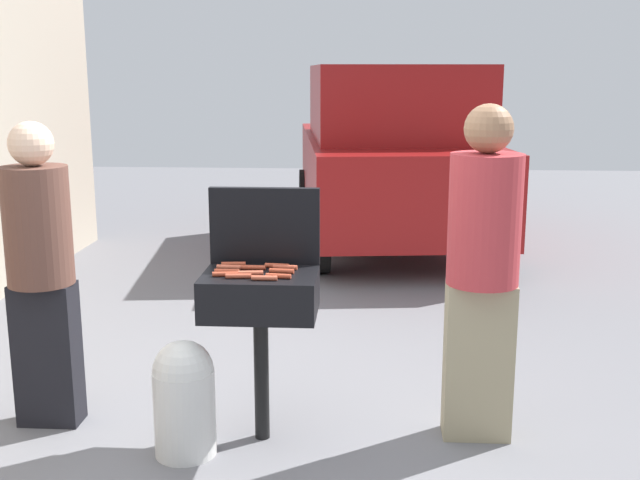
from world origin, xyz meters
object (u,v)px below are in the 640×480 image
object	(u,v)px
hot_dog_6	(229,267)
person_left	(41,265)
hot_dog_0	(238,276)
hot_dog_2	(264,278)
hot_dog_10	(253,267)
propane_tank	(184,396)
person_right	(483,263)
hot_dog_11	(225,274)
hot_dog_7	(234,264)
hot_dog_1	(251,273)
hot_dog_4	(278,276)
hot_dog_5	(227,271)
hot_dog_9	(282,271)
hot_dog_3	(277,266)
parked_minivan	(390,153)
bbq_grill	(260,300)
hot_dog_8	(285,267)

from	to	relation	value
hot_dog_6	person_left	world-z (taller)	person_left
hot_dog_0	hot_dog_2	world-z (taller)	same
hot_dog_10	propane_tank	size ratio (longest dim) A/B	0.21
hot_dog_6	person_right	xyz separation A→B (m)	(1.34, 0.03, 0.04)
hot_dog_11	person_right	bearing A→B (deg)	7.36
hot_dog_0	hot_dog_7	xyz separation A→B (m)	(-0.07, 0.25, 0.00)
hot_dog_0	hot_dog_1	world-z (taller)	same
hot_dog_4	hot_dog_5	size ratio (longest dim) A/B	1.00
hot_dog_9	hot_dog_3	bearing A→B (deg)	108.83
propane_tank	parked_minivan	size ratio (longest dim) A/B	0.13
hot_dog_2	hot_dog_1	bearing A→B (deg)	132.18
hot_dog_5	hot_dog_9	size ratio (longest dim) A/B	1.00
hot_dog_2	bbq_grill	bearing A→B (deg)	107.45
hot_dog_2	hot_dog_5	world-z (taller)	same
hot_dog_9	hot_dog_11	world-z (taller)	same
hot_dog_8	hot_dog_11	distance (m)	0.33
person_right	hot_dog_4	bearing A→B (deg)	22.60
hot_dog_1	hot_dog_2	size ratio (longest dim) A/B	1.00
parked_minivan	hot_dog_2	bearing A→B (deg)	75.29
hot_dog_7	hot_dog_10	world-z (taller)	same
bbq_grill	person_right	distance (m)	1.18
hot_dog_10	parked_minivan	distance (m)	5.13
hot_dog_6	parked_minivan	bearing A→B (deg)	79.06
hot_dog_0	hot_dog_8	world-z (taller)	same
hot_dog_2	parked_minivan	bearing A→B (deg)	81.78
hot_dog_10	hot_dog_11	xyz separation A→B (m)	(-0.12, -0.15, 0.00)
hot_dog_7	parked_minivan	bearing A→B (deg)	79.06
hot_dog_3	hot_dog_7	distance (m)	0.24
hot_dog_2	hot_dog_3	world-z (taller)	same
bbq_grill	hot_dog_7	world-z (taller)	hot_dog_7
hot_dog_0	hot_dog_3	size ratio (longest dim) A/B	1.00
hot_dog_1	hot_dog_3	bearing A→B (deg)	54.06
person_right	hot_dog_9	bearing A→B (deg)	17.21
hot_dog_11	parked_minivan	size ratio (longest dim) A/B	0.03
hot_dog_4	hot_dog_11	distance (m)	0.28
hot_dog_4	person_right	bearing A→B (deg)	10.34
hot_dog_0	person_left	world-z (taller)	person_left
hot_dog_4	parked_minivan	xyz separation A→B (m)	(0.69, 5.22, 0.09)
hot_dog_7	person_left	bearing A→B (deg)	-178.65
propane_tank	parked_minivan	distance (m)	5.51
hot_dog_2	propane_tank	distance (m)	0.75
hot_dog_11	propane_tank	world-z (taller)	hot_dog_11
bbq_grill	hot_dog_7	bearing A→B (deg)	139.09
person_right	hot_dog_8	bearing A→B (deg)	12.78
person_right	hot_dog_2	bearing A→B (deg)	24.12
hot_dog_2	hot_dog_5	size ratio (longest dim) A/B	1.00
hot_dog_2	hot_dog_6	size ratio (longest dim) A/B	1.00
hot_dog_3	person_left	size ratio (longest dim) A/B	0.08
hot_dog_9	hot_dog_11	distance (m)	0.29
hot_dog_6	parked_minivan	xyz separation A→B (m)	(0.98, 5.06, 0.09)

